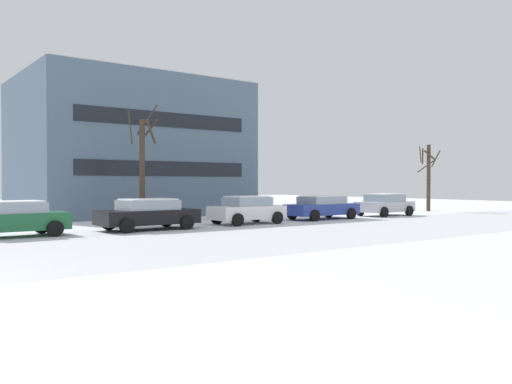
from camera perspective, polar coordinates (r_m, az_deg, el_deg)
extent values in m
cube|color=#1E6038|center=(22.93, -24.37, -2.89)|extent=(3.95, 1.84, 0.67)
cube|color=#8C99A8|center=(22.90, -24.38, -1.53)|extent=(2.19, 1.66, 0.42)
cube|color=white|center=(22.89, -24.38, -0.94)|extent=(1.99, 1.53, 0.06)
cylinder|color=black|center=(24.14, -21.94, -3.36)|extent=(0.65, 0.24, 0.64)
cylinder|color=black|center=(22.43, -20.66, -3.68)|extent=(0.65, 0.24, 0.64)
cube|color=black|center=(24.53, -11.45, -2.62)|extent=(4.50, 1.97, 0.63)
cube|color=#8C99A8|center=(24.51, -11.45, -1.36)|extent=(2.49, 1.78, 0.44)
cube|color=white|center=(24.50, -11.45, -0.77)|extent=(2.27, 1.64, 0.06)
cylinder|color=black|center=(26.06, -9.54, -2.99)|extent=(0.65, 0.24, 0.64)
cylinder|color=black|center=(24.41, -7.39, -3.25)|extent=(0.65, 0.24, 0.64)
cylinder|color=black|center=(24.81, -15.43, -3.21)|extent=(0.65, 0.24, 0.64)
cylinder|color=black|center=(23.07, -13.60, -3.52)|extent=(0.65, 0.24, 0.64)
cube|color=white|center=(27.44, -0.95, -2.18)|extent=(3.94, 1.84, 0.67)
cube|color=#8C99A8|center=(27.41, -0.95, -1.02)|extent=(2.18, 1.66, 0.45)
cube|color=white|center=(27.40, -0.95, -0.49)|extent=(1.99, 1.53, 0.06)
cylinder|color=black|center=(28.93, -0.02, -2.58)|extent=(0.65, 0.24, 0.64)
cylinder|color=black|center=(27.55, 2.28, -2.76)|extent=(0.65, 0.24, 0.64)
cylinder|color=black|center=(27.45, -4.19, -2.78)|extent=(0.65, 0.24, 0.64)
cylinder|color=black|center=(25.98, -1.99, -2.99)|extent=(0.65, 0.24, 0.64)
cube|color=#283D93|center=(31.22, 7.05, -1.84)|extent=(4.63, 1.90, 0.63)
cube|color=#8C99A8|center=(31.20, 7.05, -0.88)|extent=(2.56, 1.71, 0.42)
cube|color=white|center=(31.20, 7.06, -0.43)|extent=(2.33, 1.58, 0.06)
cylinder|color=black|center=(32.94, 7.75, -2.15)|extent=(0.65, 0.24, 0.64)
cylinder|color=black|center=(31.70, 10.13, -2.28)|extent=(0.65, 0.24, 0.64)
cylinder|color=black|center=(30.87, 3.89, -2.36)|extent=(0.65, 0.24, 0.64)
cylinder|color=black|center=(29.54, 6.27, -2.51)|extent=(0.65, 0.24, 0.64)
cube|color=silver|center=(35.31, 13.58, -1.52)|extent=(3.96, 1.95, 0.64)
cube|color=#8C99A8|center=(35.29, 13.58, -0.63)|extent=(2.19, 1.76, 0.46)
cube|color=white|center=(35.28, 13.58, -0.21)|extent=(1.99, 1.63, 0.06)
cylinder|color=black|center=(36.90, 13.64, -1.83)|extent=(0.65, 0.24, 0.64)
cylinder|color=black|center=(35.76, 16.03, -1.93)|extent=(0.65, 0.24, 0.64)
cylinder|color=black|center=(34.94, 11.06, -1.98)|extent=(0.65, 0.24, 0.64)
cylinder|color=black|center=(33.73, 13.50, -2.10)|extent=(0.65, 0.24, 0.64)
cylinder|color=#423326|center=(41.87, 17.94, 1.43)|extent=(0.29, 0.29, 4.96)
cylinder|color=#423326|center=(42.53, 17.73, 2.67)|extent=(1.10, 0.96, 1.03)
cylinder|color=#423326|center=(42.20, 18.64, 3.37)|extent=(0.61, 1.15, 1.21)
cylinder|color=#423326|center=(41.87, 17.13, 3.88)|extent=(1.00, 0.89, 1.26)
cylinder|color=#423326|center=(41.92, 17.36, 3.67)|extent=(0.84, 0.63, 1.23)
cylinder|color=#423326|center=(41.55, 18.02, 3.79)|extent=(0.66, 0.70, 0.76)
cylinder|color=#423326|center=(28.65, -12.06, 2.16)|extent=(0.29, 0.29, 5.44)
cylinder|color=#423326|center=(28.69, -13.27, 6.79)|extent=(0.40, 1.25, 1.87)
cylinder|color=#423326|center=(29.10, -11.11, 6.78)|extent=(0.26, 1.21, 0.82)
cylinder|color=#423326|center=(28.56, -11.14, 6.34)|extent=(0.93, 0.83, 1.22)
cylinder|color=#423326|center=(29.37, -11.53, 7.58)|extent=(0.85, 1.06, 1.61)
cube|color=slate|center=(37.84, -13.42, 4.50)|extent=(13.95, 11.03, 8.91)
cube|color=white|center=(38.38, -13.44, 11.24)|extent=(13.67, 10.81, 0.10)
cube|color=black|center=(32.77, -9.57, 2.46)|extent=(11.16, 0.04, 0.90)
cube|color=black|center=(32.98, -9.58, 7.63)|extent=(11.16, 0.04, 0.90)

